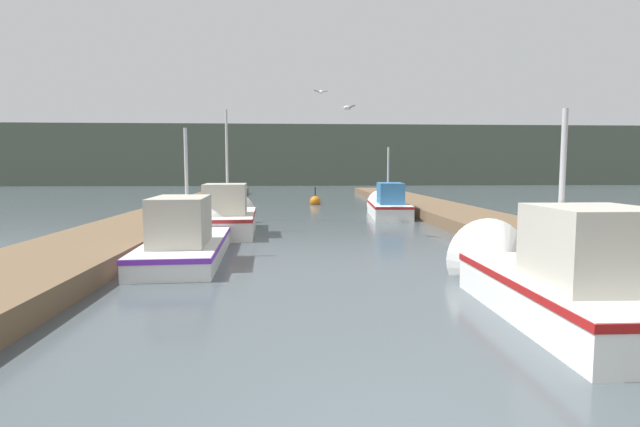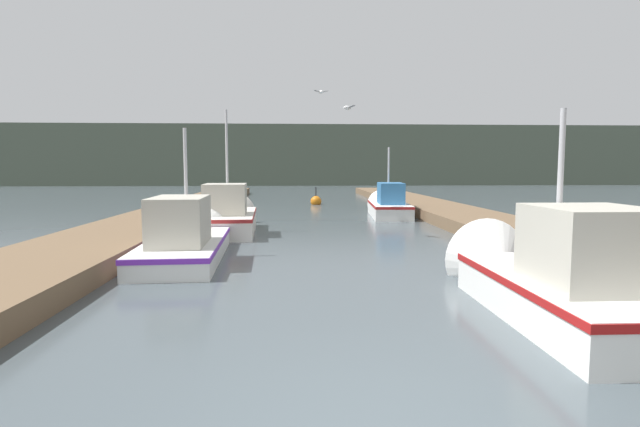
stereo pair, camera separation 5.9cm
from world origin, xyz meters
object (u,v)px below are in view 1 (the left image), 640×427
at_px(fishing_boat_2, 229,216).
at_px(seagull_1, 348,108).
at_px(mooring_piling_1, 391,195).
at_px(fishing_boat_1, 190,237).
at_px(fishing_boat_3, 387,205).
at_px(seagull_lead, 321,92).
at_px(fishing_boat_0, 548,276).
at_px(mooring_piling_0, 541,242).
at_px(channel_buoy, 315,201).

relative_size(fishing_boat_2, seagull_1, 10.45).
bearing_deg(mooring_piling_1, fishing_boat_1, -119.58).
bearing_deg(fishing_boat_2, fishing_boat_3, 35.03).
xyz_separation_m(mooring_piling_1, seagull_lead, (-4.00, -6.52, 4.19)).
height_order(fishing_boat_0, mooring_piling_0, fishing_boat_0).
xyz_separation_m(mooring_piling_1, channel_buoy, (-3.76, 2.48, -0.48)).
bearing_deg(fishing_boat_1, channel_buoy, 73.80).
relative_size(mooring_piling_1, seagull_lead, 2.32).
bearing_deg(fishing_boat_1, seagull_1, 30.97).
relative_size(fishing_boat_0, fishing_boat_2, 0.92).
relative_size(fishing_boat_1, mooring_piling_0, 5.31).
bearing_deg(fishing_boat_1, fishing_boat_2, 82.68).
xyz_separation_m(fishing_boat_0, fishing_boat_3, (0.38, 14.26, -0.04)).
bearing_deg(seagull_lead, mooring_piling_0, -82.80).
relative_size(fishing_boat_0, mooring_piling_0, 4.55).
distance_m(fishing_boat_0, mooring_piling_0, 3.24).
distance_m(fishing_boat_1, channel_buoy, 16.20).
distance_m(fishing_boat_2, channel_buoy, 11.73).
height_order(mooring_piling_1, seagull_1, seagull_1).
distance_m(fishing_boat_1, seagull_1, 5.95).
bearing_deg(fishing_boat_3, seagull_1, -106.05).
relative_size(fishing_boat_0, seagull_lead, 8.78).
relative_size(mooring_piling_1, seagull_1, 2.54).
relative_size(fishing_boat_2, mooring_piling_0, 4.95).
bearing_deg(mooring_piling_0, channel_buoy, 102.16).
relative_size(fishing_boat_1, fishing_boat_3, 1.08).
bearing_deg(fishing_boat_0, seagull_lead, 103.39).
bearing_deg(fishing_boat_2, fishing_boat_0, -61.03).
xyz_separation_m(mooring_piling_0, seagull_lead, (-4.06, 8.72, 4.30)).
bearing_deg(channel_buoy, fishing_boat_3, -66.32).
bearing_deg(mooring_piling_1, fishing_boat_0, -94.19).
distance_m(channel_buoy, seagull_lead, 10.15).
distance_m(fishing_boat_3, seagull_1, 7.84).
bearing_deg(mooring_piling_0, fishing_boat_0, -115.39).
xyz_separation_m(fishing_boat_3, seagull_1, (-2.50, -6.63, 3.35)).
bearing_deg(fishing_boat_0, mooring_piling_1, 86.31).
bearing_deg(fishing_boat_3, seagull_lead, -134.83).
xyz_separation_m(fishing_boat_1, mooring_piling_1, (7.53, 13.27, 0.23)).
relative_size(fishing_boat_3, seagull_1, 10.34).
height_order(fishing_boat_2, seagull_1, fishing_boat_2).
height_order(mooring_piling_0, mooring_piling_1, mooring_piling_1).
relative_size(fishing_boat_0, seagull_1, 9.60).
height_order(fishing_boat_2, channel_buoy, fishing_boat_2).
bearing_deg(fishing_boat_1, fishing_boat_3, 52.15).
distance_m(fishing_boat_2, mooring_piling_1, 11.30).
distance_m(mooring_piling_0, channel_buoy, 18.14).
bearing_deg(fishing_boat_0, fishing_boat_1, 142.15).
height_order(fishing_boat_3, seagull_1, seagull_1).
distance_m(fishing_boat_0, channel_buoy, 20.80).
distance_m(fishing_boat_2, seagull_1, 5.30).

